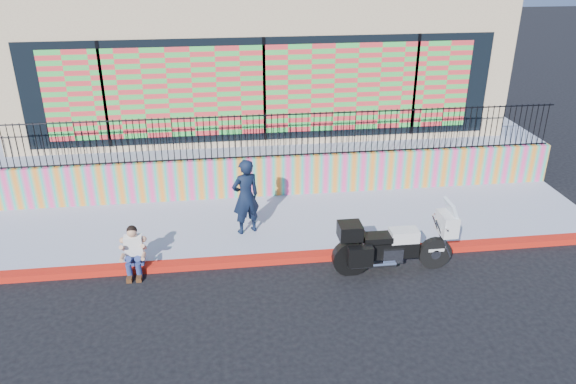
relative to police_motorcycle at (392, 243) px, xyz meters
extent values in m
plane|color=black|center=(-2.27, 0.66, -0.67)|extent=(90.00, 90.00, 0.00)
cube|color=#A8130C|center=(-2.27, 0.66, -0.60)|extent=(16.00, 0.30, 0.15)
cube|color=#969EB4|center=(-2.27, 2.31, -0.60)|extent=(16.00, 3.00, 0.15)
cube|color=#F9418B|center=(-2.27, 3.91, 0.03)|extent=(16.00, 0.20, 1.10)
cube|color=#969EB4|center=(-2.27, 9.01, -0.05)|extent=(16.00, 10.00, 1.25)
cube|color=tan|center=(-2.27, 8.81, 2.58)|extent=(14.00, 8.00, 4.00)
cube|color=black|center=(-2.27, 4.79, 2.18)|extent=(12.60, 0.04, 2.80)
cube|color=#E83339|center=(-2.27, 4.76, 2.18)|extent=(11.48, 0.02, 2.40)
cylinder|color=black|center=(0.98, 0.00, -0.31)|extent=(0.72, 0.15, 0.72)
cylinder|color=black|center=(-0.88, 0.00, -0.31)|extent=(0.72, 0.15, 0.72)
cube|color=black|center=(0.05, 0.00, -0.13)|extent=(1.04, 0.31, 0.37)
cube|color=silver|center=(0.00, 0.00, -0.24)|extent=(0.44, 0.37, 0.33)
cube|color=silver|center=(0.25, 0.00, 0.18)|extent=(0.60, 0.35, 0.26)
cube|color=black|center=(-0.33, 0.00, 0.16)|extent=(0.60, 0.37, 0.13)
cube|color=silver|center=(1.18, 0.00, 0.40)|extent=(0.33, 0.57, 0.46)
cube|color=silver|center=(1.22, 0.00, 0.75)|extent=(0.20, 0.50, 0.37)
cube|color=black|center=(-0.94, 0.00, 0.37)|extent=(0.48, 0.46, 0.33)
cube|color=black|center=(-0.77, -0.33, -0.07)|extent=(0.53, 0.20, 0.44)
cube|color=black|center=(-0.77, 0.33, -0.07)|extent=(0.53, 0.20, 0.44)
cube|color=silver|center=(0.98, 0.00, -0.20)|extent=(0.35, 0.18, 0.07)
imported|color=black|center=(-3.00, 1.87, 0.41)|extent=(0.79, 0.66, 1.86)
cube|color=navy|center=(-5.48, 0.76, -0.43)|extent=(0.36, 0.28, 0.18)
cube|color=white|center=(-5.48, 0.72, -0.08)|extent=(0.38, 0.27, 0.54)
sphere|color=tan|center=(-5.48, 0.68, 0.28)|extent=(0.21, 0.21, 0.21)
cube|color=#472814|center=(-5.58, 0.32, -0.62)|extent=(0.11, 0.26, 0.10)
cube|color=#472814|center=(-5.38, 0.32, -0.62)|extent=(0.11, 0.26, 0.10)
camera|label=1|loc=(-3.52, -10.03, 6.00)|focal=35.00mm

